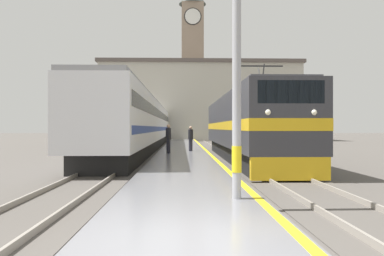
{
  "coord_description": "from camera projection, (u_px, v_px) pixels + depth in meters",
  "views": [
    {
      "loc": [
        -0.15,
        -5.62,
        1.91
      ],
      "look_at": [
        0.84,
        29.86,
        1.88
      ],
      "focal_mm": 35.0,
      "sensor_mm": 36.0,
      "label": 1
    }
  ],
  "objects": [
    {
      "name": "catenary_mast",
      "position": [
        244.0,
        32.0,
        8.5
      ],
      "size": [
        2.8,
        0.22,
        7.34
      ],
      "color": "#9E9EA3",
      "rests_on": "platform"
    },
    {
      "name": "second_waiting_passenger",
      "position": [
        168.0,
        138.0,
        23.79
      ],
      "size": [
        0.34,
        0.34,
        1.83
      ],
      "color": "#23232D",
      "rests_on": "platform"
    },
    {
      "name": "rail_track_near",
      "position": [
        227.0,
        151.0,
        30.71
      ],
      "size": [
        2.84,
        140.0,
        0.16
      ],
      "color": "#514C47",
      "rests_on": "ground"
    },
    {
      "name": "locomotive_train",
      "position": [
        244.0,
        127.0,
        22.34
      ],
      "size": [
        2.92,
        19.27,
        4.84
      ],
      "color": "black",
      "rests_on": "ground"
    },
    {
      "name": "passenger_train",
      "position": [
        151.0,
        125.0,
        40.36
      ],
      "size": [
        2.92,
        54.06,
        4.16
      ],
      "color": "black",
      "rests_on": "ground"
    },
    {
      "name": "ground_plane",
      "position": [
        183.0,
        148.0,
        35.61
      ],
      "size": [
        200.0,
        200.0,
        0.0
      ],
      "primitive_type": "plane",
      "color": "#514C47"
    },
    {
      "name": "person_on_platform",
      "position": [
        191.0,
        138.0,
        25.86
      ],
      "size": [
        0.34,
        0.34,
        1.72
      ],
      "color": "#23232D",
      "rests_on": "platform"
    },
    {
      "name": "station_building",
      "position": [
        200.0,
        101.0,
        55.36
      ],
      "size": [
        29.46,
        6.89,
        11.6
      ],
      "color": "#B7B2A3",
      "rests_on": "ground"
    },
    {
      "name": "platform",
      "position": [
        183.0,
        149.0,
        30.61
      ],
      "size": [
        3.5,
        140.0,
        0.3
      ],
      "color": "slate",
      "rests_on": "ground"
    },
    {
      "name": "rail_track_far",
      "position": [
        141.0,
        151.0,
        30.52
      ],
      "size": [
        2.83,
        140.0,
        0.16
      ],
      "color": "#514C47",
      "rests_on": "ground"
    },
    {
      "name": "clock_tower",
      "position": [
        192.0,
        58.0,
        62.82
      ],
      "size": [
        4.53,
        4.53,
        25.91
      ],
      "color": "gray",
      "rests_on": "ground"
    }
  ]
}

